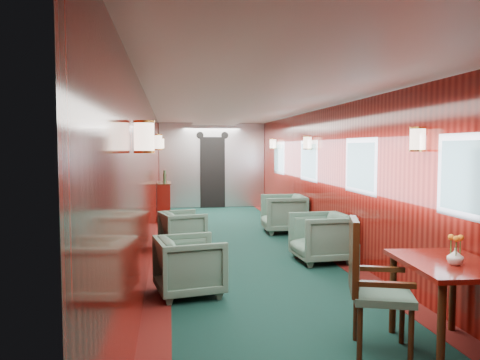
% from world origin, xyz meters
% --- Properties ---
extents(room, '(12.00, 12.10, 2.40)m').
position_xyz_m(room, '(0.00, 0.00, 1.63)').
color(room, '#0C2C25').
rests_on(room, ground).
extents(bulkhead, '(2.98, 0.17, 2.39)m').
position_xyz_m(bulkhead, '(0.00, 5.91, 1.18)').
color(bulkhead, silver).
rests_on(bulkhead, ground).
extents(windows_right, '(0.02, 8.60, 0.80)m').
position_xyz_m(windows_right, '(1.49, 0.25, 1.45)').
color(windows_right, '#AAADB1').
rests_on(windows_right, ground).
extents(wall_sconces, '(2.97, 7.97, 0.25)m').
position_xyz_m(wall_sconces, '(0.00, 0.57, 1.79)').
color(wall_sconces, '#FFE4C6').
rests_on(wall_sconces, ground).
extents(dining_table, '(0.79, 1.08, 0.77)m').
position_xyz_m(dining_table, '(1.08, -3.81, 0.65)').
color(dining_table, maroon).
rests_on(dining_table, ground).
extents(side_chair, '(0.62, 0.64, 1.12)m').
position_xyz_m(side_chair, '(0.45, -3.69, 0.61)').
color(side_chair, '#1C4339').
rests_on(side_chair, ground).
extents(credenza, '(0.31, 1.00, 1.17)m').
position_xyz_m(credenza, '(-1.34, 3.73, 0.46)').
color(credenza, maroon).
rests_on(credenza, ground).
extents(flower_vase, '(0.15, 0.15, 0.13)m').
position_xyz_m(flower_vase, '(1.07, -3.92, 0.84)').
color(flower_vase, silver).
rests_on(flower_vase, dining_table).
extents(armchair_left_near, '(0.87, 0.86, 0.68)m').
position_xyz_m(armchair_left_near, '(-0.98, -1.95, 0.34)').
color(armchair_left_near, '#1C4339').
rests_on(armchair_left_near, ground).
extents(armchair_left_far, '(0.86, 0.84, 0.64)m').
position_xyz_m(armchair_left_far, '(-0.99, 0.58, 0.32)').
color(armchair_left_far, '#1C4339').
rests_on(armchair_left_far, ground).
extents(armchair_right_near, '(0.86, 0.83, 0.73)m').
position_xyz_m(armchair_right_near, '(1.03, -0.67, 0.37)').
color(armchair_right_near, '#1C4339').
rests_on(armchair_right_near, ground).
extents(armchair_right_far, '(0.87, 0.85, 0.77)m').
position_xyz_m(armchair_right_far, '(1.06, 1.76, 0.38)').
color(armchair_right_far, '#1C4339').
rests_on(armchair_right_far, ground).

